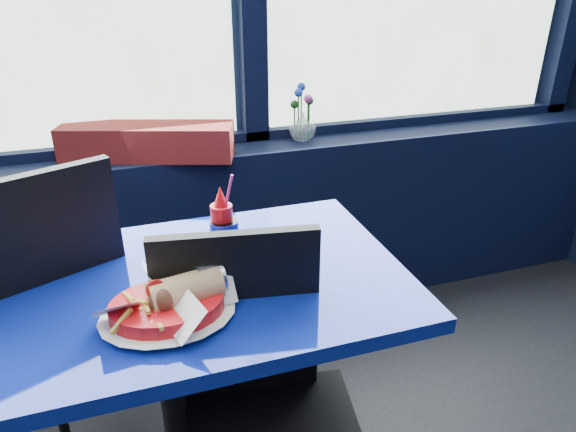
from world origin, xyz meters
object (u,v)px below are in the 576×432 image
(food_basket, at_px, (170,304))
(soda_cup, at_px, (225,240))
(chair_near_front, at_px, (260,397))
(chair_near_back, at_px, (75,303))
(near_table, at_px, (175,341))
(planter_box, at_px, (147,141))
(flower_vase, at_px, (302,123))
(ketchup_bottle, at_px, (222,229))

(food_basket, xyz_separation_m, soda_cup, (0.17, 0.20, 0.03))
(chair_near_front, height_order, chair_near_back, chair_near_back)
(near_table, relative_size, planter_box, 1.85)
(chair_near_back, height_order, soda_cup, chair_near_back)
(chair_near_back, relative_size, flower_vase, 4.32)
(planter_box, xyz_separation_m, ketchup_bottle, (0.13, -0.77, -0.02))
(food_basket, bearing_deg, soda_cup, 64.49)
(near_table, distance_m, soda_cup, 0.30)
(chair_near_front, bearing_deg, soda_cup, 101.32)
(chair_near_back, distance_m, flower_vase, 1.16)
(chair_near_back, distance_m, ketchup_bottle, 0.51)
(flower_vase, bearing_deg, chair_near_back, -145.01)
(planter_box, distance_m, soda_cup, 0.79)
(near_table, bearing_deg, soda_cup, 20.33)
(chair_near_back, bearing_deg, chair_near_front, 109.98)
(planter_box, distance_m, flower_vase, 0.64)
(near_table, xyz_separation_m, chair_near_back, (-0.26, 0.22, 0.03))
(planter_box, height_order, flower_vase, flower_vase)
(soda_cup, bearing_deg, food_basket, -129.66)
(chair_near_back, distance_m, planter_box, 0.73)
(chair_near_front, height_order, flower_vase, flower_vase)
(planter_box, bearing_deg, soda_cup, -62.06)
(food_basket, distance_m, ketchup_bottle, 0.28)
(chair_near_front, distance_m, ketchup_bottle, 0.43)
(flower_vase, distance_m, soda_cup, 0.95)
(chair_near_front, distance_m, flower_vase, 1.25)
(near_table, height_order, chair_near_front, chair_near_front)
(chair_near_front, distance_m, food_basket, 0.32)
(chair_near_back, bearing_deg, ketchup_bottle, 135.86)
(soda_cup, bearing_deg, chair_near_back, 158.40)
(chair_near_front, distance_m, soda_cup, 0.40)
(chair_near_front, relative_size, soda_cup, 3.59)
(chair_near_front, height_order, planter_box, planter_box)
(planter_box, relative_size, food_basket, 2.10)
(flower_vase, distance_m, food_basket, 1.22)
(chair_near_front, bearing_deg, ketchup_bottle, 101.87)
(near_table, distance_m, food_basket, 0.26)
(flower_vase, xyz_separation_m, soda_cup, (-0.50, -0.81, -0.06))
(soda_cup, bearing_deg, near_table, -159.67)
(planter_box, bearing_deg, food_basket, -73.85)
(flower_vase, height_order, soda_cup, flower_vase)
(planter_box, height_order, ketchup_bottle, ketchup_bottle)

